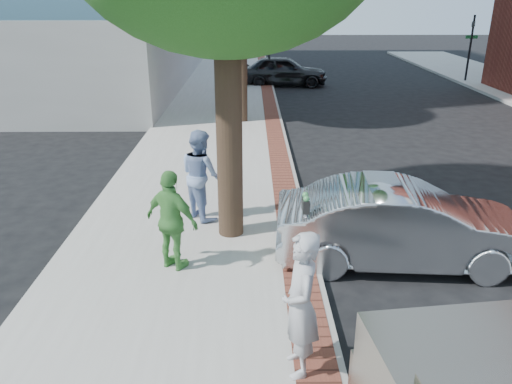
{
  "coord_description": "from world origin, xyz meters",
  "views": [
    {
      "loc": [
        -0.17,
        -7.64,
        4.85
      ],
      "look_at": [
        -0.07,
        1.57,
        1.2
      ],
      "focal_mm": 35.0,
      "sensor_mm": 36.0,
      "label": 1
    }
  ],
  "objects_px": {
    "parking_meter": "(305,216)",
    "person_gray": "(300,305)",
    "person_officer": "(201,174)",
    "person_green": "(172,221)",
    "sedan_silver": "(404,225)",
    "bg_car": "(283,71)"
  },
  "relations": [
    {
      "from": "person_gray",
      "to": "person_green",
      "type": "relative_size",
      "value": 1.07
    },
    {
      "from": "person_officer",
      "to": "person_green",
      "type": "xyz_separation_m",
      "value": [
        -0.3,
        -2.28,
        -0.07
      ]
    },
    {
      "from": "parking_meter",
      "to": "person_gray",
      "type": "distance_m",
      "value": 2.68
    },
    {
      "from": "person_green",
      "to": "parking_meter",
      "type": "bearing_deg",
      "value": -150.53
    },
    {
      "from": "person_officer",
      "to": "bg_car",
      "type": "xyz_separation_m",
      "value": [
        2.98,
        18.41,
        -0.32
      ]
    },
    {
      "from": "person_gray",
      "to": "person_officer",
      "type": "distance_m",
      "value": 5.3
    },
    {
      "from": "parking_meter",
      "to": "bg_car",
      "type": "bearing_deg",
      "value": 87.5
    },
    {
      "from": "person_green",
      "to": "sedan_silver",
      "type": "distance_m",
      "value": 4.33
    },
    {
      "from": "sedan_silver",
      "to": "bg_car",
      "type": "height_order",
      "value": "bg_car"
    },
    {
      "from": "person_gray",
      "to": "person_green",
      "type": "height_order",
      "value": "person_gray"
    },
    {
      "from": "person_officer",
      "to": "person_green",
      "type": "distance_m",
      "value": 2.3
    },
    {
      "from": "sedan_silver",
      "to": "person_green",
      "type": "bearing_deg",
      "value": 99.49
    },
    {
      "from": "person_gray",
      "to": "sedan_silver",
      "type": "xyz_separation_m",
      "value": [
        2.26,
        3.13,
        -0.37
      ]
    },
    {
      "from": "parking_meter",
      "to": "sedan_silver",
      "type": "distance_m",
      "value": 2.03
    },
    {
      "from": "person_green",
      "to": "person_gray",
      "type": "bearing_deg",
      "value": 157.85
    },
    {
      "from": "person_officer",
      "to": "sedan_silver",
      "type": "xyz_separation_m",
      "value": [
        4.0,
        -1.88,
        -0.37
      ]
    },
    {
      "from": "parking_meter",
      "to": "person_green",
      "type": "distance_m",
      "value": 2.37
    },
    {
      "from": "person_officer",
      "to": "sedan_silver",
      "type": "bearing_deg",
      "value": -152.34
    },
    {
      "from": "person_officer",
      "to": "person_gray",
      "type": "bearing_deg",
      "value": 161.94
    },
    {
      "from": "bg_car",
      "to": "sedan_silver",
      "type": "bearing_deg",
      "value": -173.66
    },
    {
      "from": "parking_meter",
      "to": "person_green",
      "type": "xyz_separation_m",
      "value": [
        -2.37,
        0.06,
        -0.11
      ]
    },
    {
      "from": "person_gray",
      "to": "sedan_silver",
      "type": "height_order",
      "value": "person_gray"
    }
  ]
}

